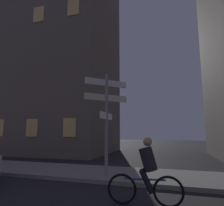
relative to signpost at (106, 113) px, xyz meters
name	(u,v)px	position (x,y,z in m)	size (l,w,h in m)	color
sidewalk_kerb	(95,173)	(-0.78, 0.85, -2.35)	(40.00, 2.60, 0.14)	gray
signpost	(106,113)	(0.00, 0.00, 0.00)	(1.27, 1.35, 3.80)	gray
cyclist	(146,173)	(1.67, -1.92, -1.68)	(1.82, 0.36, 1.61)	black
building_left_block	(64,42)	(-6.81, 7.93, 7.47)	(8.65, 7.28, 19.78)	#6B6056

